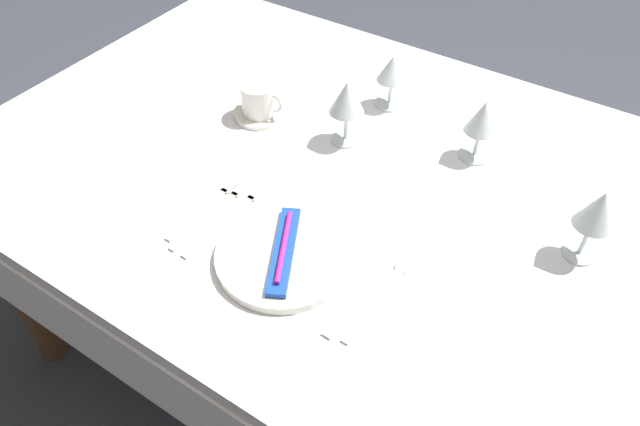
{
  "coord_description": "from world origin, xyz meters",
  "views": [
    {
      "loc": [
        0.42,
        -0.85,
        1.58
      ],
      "look_at": [
        -0.04,
        -0.15,
        0.76
      ],
      "focal_mm": 33.68,
      "sensor_mm": 36.0,
      "label": 1
    }
  ],
  "objects_px": {
    "fork_salad": "(206,206)",
    "spoon_soup": "(386,288)",
    "wine_glass_centre": "(347,100)",
    "toothbrush_package": "(284,250)",
    "fork_outer": "(229,218)",
    "coffee_cup_left": "(260,99)",
    "wine_glass_left": "(598,212)",
    "dinner_plate": "(284,256)",
    "dinner_knife": "(362,292)",
    "wine_glass_right": "(392,72)",
    "wine_glass_far": "(482,120)",
    "fork_inner": "(214,212)"
  },
  "relations": [
    {
      "from": "dinner_knife",
      "to": "dinner_plate",
      "type": "bearing_deg",
      "value": -176.55
    },
    {
      "from": "dinner_plate",
      "to": "wine_glass_centre",
      "type": "height_order",
      "value": "wine_glass_centre"
    },
    {
      "from": "coffee_cup_left",
      "to": "wine_glass_right",
      "type": "xyz_separation_m",
      "value": [
        0.23,
        0.21,
        0.04
      ]
    },
    {
      "from": "fork_outer",
      "to": "wine_glass_left",
      "type": "xyz_separation_m",
      "value": [
        0.6,
        0.28,
        0.11
      ]
    },
    {
      "from": "spoon_soup",
      "to": "wine_glass_centre",
      "type": "height_order",
      "value": "wine_glass_centre"
    },
    {
      "from": "fork_salad",
      "to": "spoon_soup",
      "type": "xyz_separation_m",
      "value": [
        0.4,
        0.01,
        0.0
      ]
    },
    {
      "from": "dinner_plate",
      "to": "wine_glass_right",
      "type": "relative_size",
      "value": 1.94
    },
    {
      "from": "dinner_knife",
      "to": "coffee_cup_left",
      "type": "relative_size",
      "value": 2.13
    },
    {
      "from": "dinner_plate",
      "to": "spoon_soup",
      "type": "bearing_deg",
      "value": 11.8
    },
    {
      "from": "wine_glass_centre",
      "to": "wine_glass_left",
      "type": "height_order",
      "value": "wine_glass_left"
    },
    {
      "from": "coffee_cup_left",
      "to": "wine_glass_far",
      "type": "relative_size",
      "value": 0.78
    },
    {
      "from": "wine_glass_left",
      "to": "wine_glass_far",
      "type": "bearing_deg",
      "value": 149.38
    },
    {
      "from": "dinner_plate",
      "to": "wine_glass_centre",
      "type": "relative_size",
      "value": 1.67
    },
    {
      "from": "fork_outer",
      "to": "wine_glass_left",
      "type": "height_order",
      "value": "wine_glass_left"
    },
    {
      "from": "fork_salad",
      "to": "fork_outer",
      "type": "bearing_deg",
      "value": -0.72
    },
    {
      "from": "dinner_plate",
      "to": "fork_salad",
      "type": "bearing_deg",
      "value": 172.98
    },
    {
      "from": "fork_salad",
      "to": "wine_glass_left",
      "type": "relative_size",
      "value": 1.29
    },
    {
      "from": "fork_outer",
      "to": "wine_glass_right",
      "type": "relative_size",
      "value": 1.76
    },
    {
      "from": "fork_inner",
      "to": "wine_glass_far",
      "type": "height_order",
      "value": "wine_glass_far"
    },
    {
      "from": "toothbrush_package",
      "to": "dinner_knife",
      "type": "relative_size",
      "value": 0.86
    },
    {
      "from": "dinner_plate",
      "to": "coffee_cup_left",
      "type": "distance_m",
      "value": 0.46
    },
    {
      "from": "coffee_cup_left",
      "to": "wine_glass_left",
      "type": "height_order",
      "value": "wine_glass_left"
    },
    {
      "from": "wine_glass_centre",
      "to": "wine_glass_right",
      "type": "bearing_deg",
      "value": 84.92
    },
    {
      "from": "dinner_plate",
      "to": "fork_inner",
      "type": "bearing_deg",
      "value": 173.66
    },
    {
      "from": "fork_salad",
      "to": "coffee_cup_left",
      "type": "bearing_deg",
      "value": 107.49
    },
    {
      "from": "dinner_knife",
      "to": "coffee_cup_left",
      "type": "height_order",
      "value": "coffee_cup_left"
    },
    {
      "from": "coffee_cup_left",
      "to": "wine_glass_right",
      "type": "bearing_deg",
      "value": 41.58
    },
    {
      "from": "toothbrush_package",
      "to": "fork_outer",
      "type": "height_order",
      "value": "toothbrush_package"
    },
    {
      "from": "fork_inner",
      "to": "dinner_knife",
      "type": "relative_size",
      "value": 0.94
    },
    {
      "from": "dinner_plate",
      "to": "wine_glass_left",
      "type": "height_order",
      "value": "wine_glass_left"
    },
    {
      "from": "dinner_plate",
      "to": "fork_salad",
      "type": "xyz_separation_m",
      "value": [
        -0.21,
        0.03,
        -0.01
      ]
    },
    {
      "from": "wine_glass_right",
      "to": "wine_glass_centre",
      "type": "bearing_deg",
      "value": -95.08
    },
    {
      "from": "wine_glass_centre",
      "to": "dinner_plate",
      "type": "bearing_deg",
      "value": -75.94
    },
    {
      "from": "toothbrush_package",
      "to": "wine_glass_left",
      "type": "height_order",
      "value": "wine_glass_left"
    },
    {
      "from": "coffee_cup_left",
      "to": "wine_glass_right",
      "type": "distance_m",
      "value": 0.32
    },
    {
      "from": "fork_salad",
      "to": "wine_glass_left",
      "type": "xyz_separation_m",
      "value": [
        0.66,
        0.28,
        0.11
      ]
    },
    {
      "from": "fork_inner",
      "to": "fork_salad",
      "type": "relative_size",
      "value": 1.09
    },
    {
      "from": "dinner_plate",
      "to": "wine_glass_left",
      "type": "bearing_deg",
      "value": 34.3
    },
    {
      "from": "wine_glass_centre",
      "to": "toothbrush_package",
      "type": "bearing_deg",
      "value": -75.94
    },
    {
      "from": "coffee_cup_left",
      "to": "wine_glass_centre",
      "type": "height_order",
      "value": "wine_glass_centre"
    },
    {
      "from": "fork_inner",
      "to": "fork_salad",
      "type": "bearing_deg",
      "value": 167.78
    },
    {
      "from": "toothbrush_package",
      "to": "wine_glass_centre",
      "type": "distance_m",
      "value": 0.39
    },
    {
      "from": "dinner_plate",
      "to": "wine_glass_right",
      "type": "height_order",
      "value": "wine_glass_right"
    },
    {
      "from": "fork_salad",
      "to": "coffee_cup_left",
      "type": "distance_m",
      "value": 0.33
    },
    {
      "from": "coffee_cup_left",
      "to": "wine_glass_left",
      "type": "relative_size",
      "value": 0.71
    },
    {
      "from": "wine_glass_far",
      "to": "dinner_plate",
      "type": "bearing_deg",
      "value": -110.44
    },
    {
      "from": "toothbrush_package",
      "to": "dinner_knife",
      "type": "bearing_deg",
      "value": 3.45
    },
    {
      "from": "coffee_cup_left",
      "to": "dinner_knife",
      "type": "bearing_deg",
      "value": -34.89
    },
    {
      "from": "dinner_plate",
      "to": "wine_glass_right",
      "type": "bearing_deg",
      "value": 97.91
    },
    {
      "from": "fork_salad",
      "to": "spoon_soup",
      "type": "bearing_deg",
      "value": 1.96
    }
  ]
}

